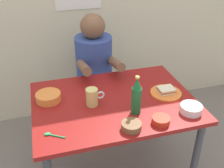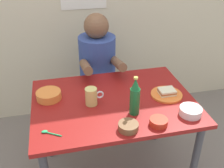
{
  "view_description": "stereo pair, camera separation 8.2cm",
  "coord_description": "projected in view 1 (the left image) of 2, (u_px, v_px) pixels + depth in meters",
  "views": [
    {
      "loc": [
        -0.43,
        -1.44,
        1.75
      ],
      "look_at": [
        0.0,
        0.05,
        0.84
      ],
      "focal_mm": 42.32,
      "sensor_mm": 36.0,
      "label": 1
    },
    {
      "loc": [
        -0.35,
        -1.46,
        1.75
      ],
      "look_at": [
        0.0,
        0.05,
        0.84
      ],
      "focal_mm": 42.32,
      "sensor_mm": 36.0,
      "label": 2
    }
  ],
  "objects": [
    {
      "name": "sauce_bowl_chili",
      "position": [
        161.0,
        120.0,
        1.59
      ],
      "size": [
        0.11,
        0.11,
        0.04
      ],
      "color": "red",
      "rests_on": "dining_table"
    },
    {
      "name": "plate_orange",
      "position": [
        166.0,
        93.0,
        1.88
      ],
      "size": [
        0.22,
        0.22,
        0.01
      ],
      "primitive_type": "cylinder",
      "color": "orange",
      "rests_on": "dining_table"
    },
    {
      "name": "spoon",
      "position": [
        51.0,
        135.0,
        1.5
      ],
      "size": [
        0.11,
        0.07,
        0.01
      ],
      "color": "#26A559",
      "rests_on": "dining_table"
    },
    {
      "name": "dining_table",
      "position": [
        114.0,
        111.0,
        1.86
      ],
      "size": [
        1.1,
        0.8,
        0.74
      ],
      "color": "maroon",
      "rests_on": "ground"
    },
    {
      "name": "sandwich",
      "position": [
        166.0,
        90.0,
        1.86
      ],
      "size": [
        0.11,
        0.09,
        0.04
      ],
      "color": "beige",
      "rests_on": "plate_orange"
    },
    {
      "name": "rice_bowl_white",
      "position": [
        191.0,
        108.0,
        1.68
      ],
      "size": [
        0.14,
        0.14,
        0.05
      ],
      "color": "silver",
      "rests_on": "dining_table"
    },
    {
      "name": "soup_bowl_orange",
      "position": [
        48.0,
        97.0,
        1.79
      ],
      "size": [
        0.17,
        0.17,
        0.05
      ],
      "color": "orange",
      "rests_on": "dining_table"
    },
    {
      "name": "beer_mug",
      "position": [
        92.0,
        97.0,
        1.73
      ],
      "size": [
        0.13,
        0.08,
        0.12
      ],
      "color": "#D1BC66",
      "rests_on": "dining_table"
    },
    {
      "name": "beer_bottle",
      "position": [
        136.0,
        97.0,
        1.63
      ],
      "size": [
        0.06,
        0.06,
        0.26
      ],
      "color": "#19602D",
      "rests_on": "dining_table"
    },
    {
      "name": "stool",
      "position": [
        95.0,
        99.0,
        2.53
      ],
      "size": [
        0.34,
        0.34,
        0.45
      ],
      "color": "#4C4C51",
      "rests_on": "ground"
    },
    {
      "name": "condiment_bowl_brown",
      "position": [
        131.0,
        126.0,
        1.54
      ],
      "size": [
        0.12,
        0.12,
        0.04
      ],
      "color": "brown",
      "rests_on": "dining_table"
    },
    {
      "name": "person_seated",
      "position": [
        94.0,
        60.0,
        2.31
      ],
      "size": [
        0.33,
        0.56,
        0.72
      ],
      "color": "#33478C",
      "rests_on": "stool"
    }
  ]
}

